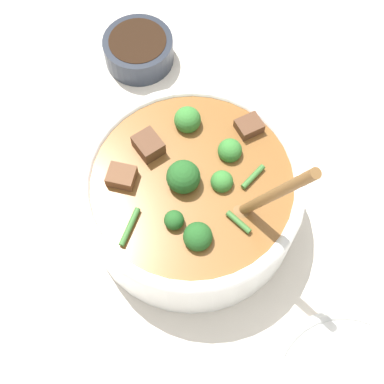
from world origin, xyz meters
name	(u,v)px	position (x,y,z in m)	size (l,w,h in m)	color
ground_plane	(192,213)	(0.00, 0.00, 0.00)	(4.00, 4.00, 0.00)	silver
stew_bowl	(192,195)	(0.00, 0.00, 0.06)	(0.28, 0.28, 0.26)	white
condiment_bowl	(139,49)	(0.22, -0.17, 0.02)	(0.11, 0.11, 0.05)	#232833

